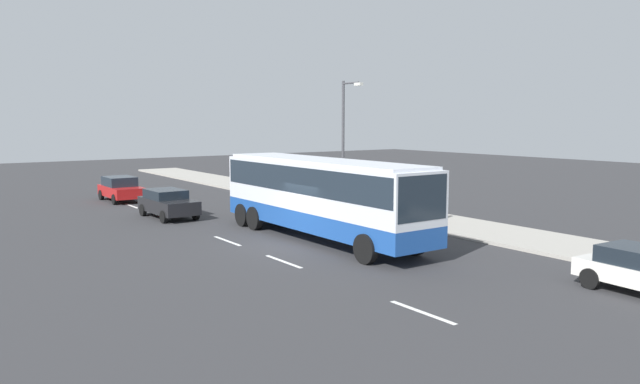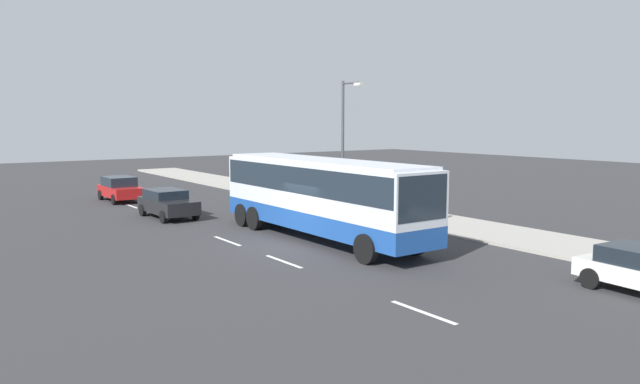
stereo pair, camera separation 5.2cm
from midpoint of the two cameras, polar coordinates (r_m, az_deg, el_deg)
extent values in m
plane|color=#333335|center=(24.75, -2.16, -5.10)|extent=(120.00, 120.00, 0.00)
cube|color=#A8A399|center=(30.19, 11.56, -2.91)|extent=(80.00, 4.00, 0.15)
cube|color=white|center=(37.66, -17.71, -1.28)|extent=(2.40, 0.16, 0.01)
cube|color=white|center=(32.87, -14.99, -2.34)|extent=(2.40, 0.16, 0.01)
cube|color=white|center=(25.83, -8.94, -4.66)|extent=(2.40, 0.16, 0.01)
cube|color=white|center=(21.92, -3.57, -6.67)|extent=(2.40, 0.16, 0.01)
cube|color=white|center=(16.54, 9.75, -11.29)|extent=(2.40, 0.16, 0.01)
cube|color=#1E4C9E|center=(25.66, 0.02, -2.49)|extent=(12.25, 2.56, 0.81)
cube|color=silver|center=(25.47, 0.02, 0.63)|extent=(12.25, 2.56, 2.01)
cube|color=#1E2833|center=(25.44, 0.02, 1.31)|extent=(12.01, 2.59, 1.10)
cube|color=#1E2833|center=(20.83, 9.70, -0.58)|extent=(0.13, 2.32, 1.60)
cube|color=silver|center=(25.38, 0.02, 3.02)|extent=(11.76, 2.41, 0.12)
cylinder|color=black|center=(23.07, 9.03, -4.67)|extent=(1.10, 0.30, 1.10)
cylinder|color=black|center=(21.48, 4.36, -5.46)|extent=(1.10, 0.30, 1.10)
cylinder|color=black|center=(29.44, -2.22, -2.09)|extent=(1.10, 0.30, 1.10)
cylinder|color=black|center=(28.21, -6.37, -2.52)|extent=(1.10, 0.30, 1.10)
cylinder|color=black|center=(30.44, -3.45, -1.80)|extent=(1.10, 0.30, 1.10)
cylinder|color=black|center=(29.26, -7.50, -2.20)|extent=(1.10, 0.30, 1.10)
cylinder|color=black|center=(21.55, 26.95, -6.79)|extent=(0.65, 0.24, 0.64)
cylinder|color=black|center=(20.18, 24.45, -7.55)|extent=(0.65, 0.24, 0.64)
cube|color=#B21919|center=(40.05, -18.61, 0.07)|extent=(4.12, 1.88, 0.64)
cube|color=#1E2833|center=(40.27, -18.77, 0.98)|extent=(2.27, 1.71, 0.59)
cylinder|color=black|center=(39.05, -16.75, -0.50)|extent=(0.64, 0.21, 0.64)
cylinder|color=black|center=(38.51, -19.20, -0.69)|extent=(0.64, 0.21, 0.64)
cylinder|color=black|center=(41.67, -18.03, -0.10)|extent=(0.64, 0.21, 0.64)
cylinder|color=black|center=(41.17, -20.34, -0.27)|extent=(0.64, 0.21, 0.64)
cube|color=black|center=(32.44, -14.40, -1.25)|extent=(4.21, 1.95, 0.70)
cube|color=black|center=(32.69, -14.67, -0.17)|extent=(2.34, 1.74, 0.47)
cylinder|color=black|center=(31.55, -11.92, -2.05)|extent=(0.65, 0.22, 0.64)
cylinder|color=black|center=(30.87, -14.83, -2.33)|extent=(0.65, 0.22, 0.64)
cylinder|color=black|center=(34.13, -13.98, -1.44)|extent=(0.65, 0.22, 0.64)
cylinder|color=black|center=(33.49, -16.70, -1.68)|extent=(0.65, 0.22, 0.64)
cylinder|color=brown|center=(30.35, 11.16, -1.97)|extent=(0.14, 0.14, 0.77)
cylinder|color=brown|center=(30.34, 10.86, -1.97)|extent=(0.14, 0.14, 0.77)
cylinder|color=#B2333F|center=(30.25, 11.04, -0.71)|extent=(0.32, 0.32, 0.58)
sphere|color=#9E7051|center=(30.20, 11.06, 0.03)|extent=(0.21, 0.21, 0.21)
cylinder|color=#38334C|center=(31.45, 5.93, -1.54)|extent=(0.14, 0.14, 0.80)
cylinder|color=#38334C|center=(31.61, 5.91, -1.50)|extent=(0.14, 0.14, 0.80)
cylinder|color=gold|center=(31.44, 5.94, -0.26)|extent=(0.32, 0.32, 0.60)
sphere|color=#9E7051|center=(31.39, 5.95, 0.48)|extent=(0.22, 0.22, 0.22)
cylinder|color=#47474C|center=(33.81, 2.15, 4.52)|extent=(0.16, 0.16, 7.19)
cylinder|color=#47474C|center=(33.31, 2.90, 10.41)|extent=(1.36, 0.10, 0.10)
cube|color=silver|center=(32.77, 3.65, 10.29)|extent=(0.50, 0.24, 0.16)
camera|label=1|loc=(0.03, 89.94, 0.01)|focal=33.35mm
camera|label=2|loc=(0.03, -90.06, -0.01)|focal=33.35mm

